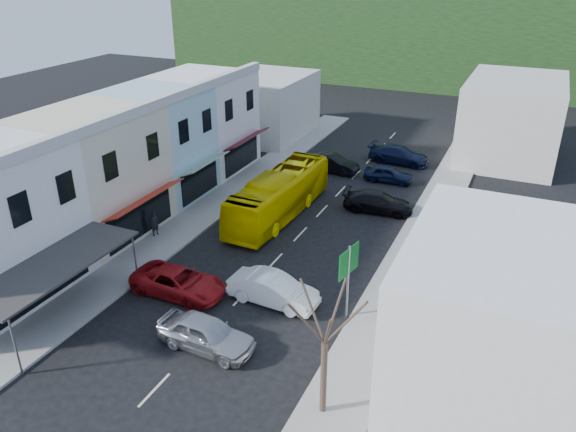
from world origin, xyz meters
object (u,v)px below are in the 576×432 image
at_px(car_silver, 206,335).
at_px(direction_sign, 348,283).
at_px(car_red, 179,283).
at_px(car_white, 273,291).
at_px(bus, 279,195).
at_px(pedestrian_left, 155,223).
at_px(traffic_signal, 461,123).
at_px(street_tree, 325,343).

bearing_deg(car_silver, direction_sign, -43.63).
xyz_separation_m(car_silver, car_red, (-3.82, 3.36, 0.00)).
distance_m(car_silver, car_white, 4.86).
bearing_deg(car_white, bus, 26.05).
height_order(car_red, direction_sign, direction_sign).
bearing_deg(car_silver, pedestrian_left, 49.96).
height_order(direction_sign, traffic_signal, traffic_signal).
height_order(street_tree, traffic_signal, street_tree).
bearing_deg(traffic_signal, car_silver, 85.71).
distance_m(pedestrian_left, direction_sign, 14.74).
distance_m(car_silver, street_tree, 7.27).
distance_m(car_red, traffic_signal, 33.75).
distance_m(bus, traffic_signal, 22.82).
relative_size(car_white, pedestrian_left, 2.59).
bearing_deg(pedestrian_left, car_red, -116.85).
relative_size(bus, car_white, 2.64).
bearing_deg(bus, car_white, -64.79).
xyz_separation_m(pedestrian_left, street_tree, (15.55, -10.01, 2.53)).
relative_size(street_tree, traffic_signal, 1.52).
bearing_deg(street_tree, pedestrian_left, 147.22).
bearing_deg(car_silver, bus, 14.53).
height_order(car_silver, car_red, same).
xyz_separation_m(bus, street_tree, (9.55, -16.31, 1.98)).
xyz_separation_m(car_white, traffic_signal, (4.80, 30.89, 1.61)).
height_order(car_white, direction_sign, direction_sign).
xyz_separation_m(car_white, pedestrian_left, (-10.30, 3.68, 0.30)).
height_order(bus, car_red, bus).
bearing_deg(car_white, car_silver, 167.89).
bearing_deg(car_silver, traffic_signal, -6.87).
bearing_deg(direction_sign, car_silver, -125.36).
bearing_deg(street_tree, bus, 120.36).
xyz_separation_m(car_red, pedestrian_left, (-5.24, 5.03, 0.30)).
xyz_separation_m(bus, car_red, (-0.76, -11.33, -0.85)).
relative_size(bus, car_red, 2.52).
bearing_deg(pedestrian_left, traffic_signal, -12.04).
xyz_separation_m(bus, direction_sign, (8.31, -9.69, 0.53)).
xyz_separation_m(bus, traffic_signal, (9.11, 20.91, 0.76)).
xyz_separation_m(pedestrian_left, traffic_signal, (15.10, 27.21, 1.31)).
relative_size(direction_sign, traffic_signal, 0.90).
distance_m(pedestrian_left, street_tree, 18.66).
xyz_separation_m(car_silver, car_white, (1.25, 4.70, 0.00)).
xyz_separation_m(car_silver, street_tree, (6.49, -1.63, 2.83)).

